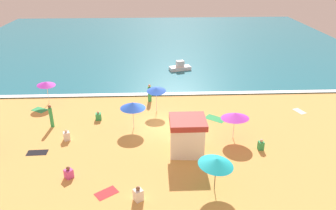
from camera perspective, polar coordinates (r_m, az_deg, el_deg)
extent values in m
plane|color=#E0A856|center=(27.12, -1.43, -3.41)|extent=(60.00, 60.00, 0.00)
cube|color=teal|center=(53.44, -2.07, 11.00)|extent=(60.00, 44.00, 0.10)
cube|color=white|center=(32.76, -1.66, 1.97)|extent=(57.00, 0.70, 0.01)
cube|color=white|center=(23.02, 3.40, -5.82)|extent=(2.48, 2.35, 2.22)
cube|color=#A5332D|center=(22.38, 3.49, -2.93)|extent=(2.50, 2.35, 0.41)
cylinder|color=silver|center=(25.18, 11.48, -3.61)|extent=(0.05, 0.05, 2.10)
cone|color=#B733C6|center=(24.78, 11.66, -1.81)|extent=(2.91, 2.92, 0.60)
cylinder|color=#4C3823|center=(19.77, 8.29, -11.95)|extent=(0.05, 0.05, 2.15)
cone|color=#19B7C6|center=(19.25, 8.45, -9.80)|extent=(2.69, 2.67, 0.64)
cylinder|color=silver|center=(28.95, -2.03, 0.92)|extent=(0.05, 0.05, 2.20)
cone|color=blue|center=(28.56, -2.06, 2.75)|extent=(1.87, 1.89, 0.48)
cylinder|color=silver|center=(26.24, -6.11, -1.85)|extent=(0.05, 0.05, 2.22)
cone|color=blue|center=(25.84, -6.20, -0.04)|extent=(2.76, 2.76, 0.51)
cylinder|color=silver|center=(32.51, -20.34, 2.00)|extent=(0.05, 0.05, 2.12)
cone|color=#B733C6|center=(32.18, -20.58, 3.54)|extent=(2.27, 2.26, 0.48)
cube|color=white|center=(25.94, -17.34, -5.22)|extent=(0.59, 0.59, 0.67)
sphere|color=beige|center=(25.73, -17.46, -4.39)|extent=(0.21, 0.21, 0.21)
cube|color=green|center=(28.39, -12.09, -1.97)|extent=(0.54, 0.54, 0.58)
sphere|color=#DBA884|center=(28.22, -12.16, -1.27)|extent=(0.21, 0.21, 0.21)
cube|color=#D84CA5|center=(21.87, -17.00, -11.42)|extent=(0.65, 0.65, 0.58)
sphere|color=brown|center=(21.65, -17.13, -10.55)|extent=(0.25, 0.25, 0.25)
cube|color=white|center=(19.36, -5.23, -15.42)|extent=(0.65, 0.65, 0.71)
sphere|color=brown|center=(19.06, -5.29, -14.34)|extent=(0.25, 0.25, 0.25)
cylinder|color=green|center=(28.03, -19.77, -2.05)|extent=(0.31, 0.31, 1.70)
sphere|color=brown|center=(27.63, -20.06, -0.26)|extent=(0.26, 0.26, 0.26)
cylinder|color=green|center=(31.11, -3.23, 1.93)|extent=(0.40, 0.40, 1.48)
sphere|color=#DBA884|center=(30.79, -3.27, 3.39)|extent=(0.27, 0.27, 0.27)
cube|color=green|center=(24.58, 15.96, -6.84)|extent=(0.42, 0.42, 0.63)
sphere|color=beige|center=(24.37, 16.07, -6.01)|extent=(0.22, 0.22, 0.22)
cube|color=green|center=(28.32, 8.29, -2.37)|extent=(1.97, 1.85, 0.01)
cube|color=white|center=(31.65, 22.04, -1.01)|extent=(1.03, 1.36, 0.01)
cube|color=black|center=(25.23, -21.93, -7.75)|extent=(1.46, 0.79, 0.01)
cube|color=red|center=(20.28, -10.72, -14.92)|extent=(1.51, 1.40, 0.01)
cube|color=green|center=(31.80, -21.56, -0.80)|extent=(1.65, 1.48, 0.01)
cube|color=white|center=(39.71, 2.12, 6.47)|extent=(2.74, 1.72, 0.44)
cube|color=silver|center=(39.53, 2.13, 7.26)|extent=(1.03, 0.86, 0.71)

